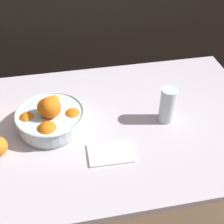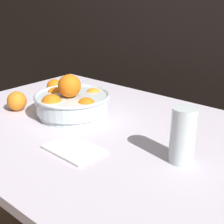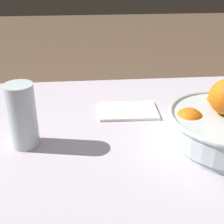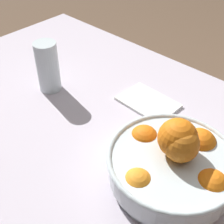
% 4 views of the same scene
% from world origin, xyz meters
% --- Properties ---
extents(dining_table, '(1.39, 0.87, 0.73)m').
position_xyz_m(dining_table, '(0.00, 0.00, 0.65)').
color(dining_table, silver).
rests_on(dining_table, ground_plane).
extents(fruit_bowl, '(0.28, 0.28, 0.16)m').
position_xyz_m(fruit_bowl, '(-0.22, 0.01, 0.78)').
color(fruit_bowl, silver).
rests_on(fruit_bowl, dining_table).
extents(juice_glass, '(0.07, 0.07, 0.16)m').
position_xyz_m(juice_glass, '(0.26, -0.03, 0.80)').
color(juice_glass, '#F4A314').
rests_on(juice_glass, dining_table).
extents(napkin, '(0.17, 0.12, 0.01)m').
position_xyz_m(napkin, '(-0.01, -0.18, 0.73)').
color(napkin, white).
rests_on(napkin, dining_table).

